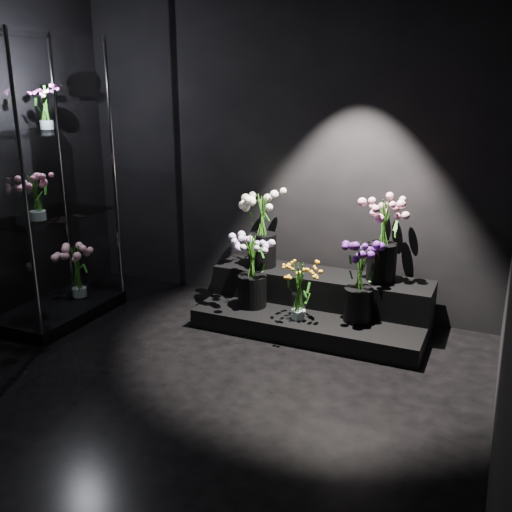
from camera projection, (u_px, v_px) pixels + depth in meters
The scene contains 12 objects.
floor at pixel (166, 400), 3.79m from camera, with size 4.00×4.00×0.00m, color black.
wall_back at pixel (280, 155), 5.13m from camera, with size 4.00×4.00×0.00m, color black.
display_riser at pixel (316, 304), 4.95m from camera, with size 1.92×0.85×0.43m.
display_case at pixel (46, 185), 4.79m from camera, with size 0.66×1.09×2.40m.
bouquet_orange_bells at pixel (299, 289), 4.62m from camera, with size 0.36×0.36×0.49m.
bouquet_lilac at pixel (252, 266), 4.86m from camera, with size 0.44×0.44×0.63m.
bouquet_purple at pixel (360, 277), 4.55m from camera, with size 0.42×0.42×0.67m.
bouquet_cream_roses at pixel (262, 225), 5.08m from camera, with size 0.50×0.50×0.67m.
bouquet_pink_roses at pixel (383, 234), 4.70m from camera, with size 0.44×0.44×0.69m.
bouquet_case_pink at pixel (36, 195), 4.65m from camera, with size 0.33×0.33×0.39m.
bouquet_case_magenta at pixel (45, 107), 4.76m from camera, with size 0.30×0.30×0.35m.
bouquet_case_base_pink at pixel (77, 270), 5.26m from camera, with size 0.38×0.38×0.49m.
Camera 1 is at (1.91, -2.81, 2.02)m, focal length 40.00 mm.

